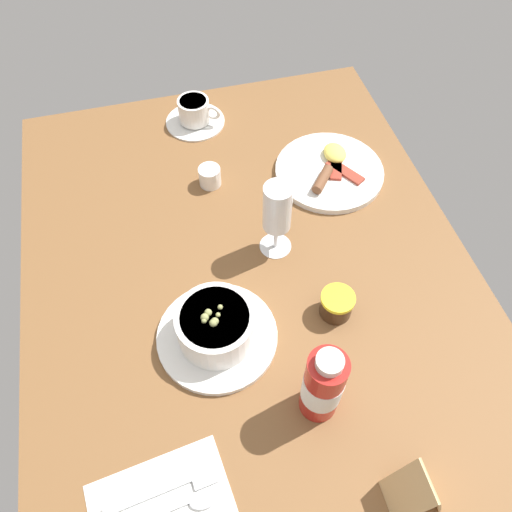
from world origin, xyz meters
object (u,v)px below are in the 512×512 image
(porridge_bowl, at_px, (216,328))
(wine_glass, at_px, (277,211))
(cutlery_setting, at_px, (163,500))
(coffee_cup, at_px, (195,113))
(creamer_jug, at_px, (210,176))
(sauce_bottle_red, at_px, (323,386))
(breakfast_plate, at_px, (330,170))
(menu_card, at_px, (419,489))
(jam_jar, at_px, (337,304))

(porridge_bowl, bearing_deg, wine_glass, 137.44)
(cutlery_setting, bearing_deg, wine_glass, 144.74)
(porridge_bowl, bearing_deg, coffee_cup, 173.13)
(creamer_jug, height_order, sauce_bottle_red, sauce_bottle_red)
(cutlery_setting, xyz_separation_m, coffee_cup, (-0.79, 0.20, 0.02))
(breakfast_plate, distance_m, menu_card, 0.65)
(cutlery_setting, height_order, coffee_cup, coffee_cup)
(wine_glass, relative_size, breakfast_plate, 0.71)
(jam_jar, bearing_deg, porridge_bowl, -90.48)
(sauce_bottle_red, relative_size, breakfast_plate, 0.74)
(coffee_cup, relative_size, jam_jar, 2.31)
(coffee_cup, height_order, creamer_jug, coffee_cup)
(sauce_bottle_red, bearing_deg, creamer_jug, -172.47)
(wine_glass, bearing_deg, cutlery_setting, -35.26)
(coffee_cup, bearing_deg, breakfast_plate, 46.51)
(coffee_cup, height_order, jam_jar, coffee_cup)
(jam_jar, distance_m, breakfast_plate, 0.34)
(wine_glass, xyz_separation_m, menu_card, (0.48, 0.06, -0.05))
(cutlery_setting, xyz_separation_m, menu_card, (0.08, 0.34, 0.05))
(coffee_cup, bearing_deg, wine_glass, 11.76)
(porridge_bowl, bearing_deg, jam_jar, 89.52)
(porridge_bowl, height_order, coffee_cup, porridge_bowl)
(creamer_jug, height_order, wine_glass, wine_glass)
(cutlery_setting, height_order, creamer_jug, creamer_jug)
(wine_glass, bearing_deg, porridge_bowl, -42.56)
(cutlery_setting, xyz_separation_m, wine_glass, (-0.40, 0.28, 0.10))
(wine_glass, xyz_separation_m, sauce_bottle_red, (0.32, -0.02, -0.03))
(creamer_jug, relative_size, breakfast_plate, 0.24)
(coffee_cup, relative_size, breakfast_plate, 0.59)
(creamer_jug, distance_m, menu_card, 0.69)
(cutlery_setting, distance_m, wine_glass, 0.50)
(creamer_jug, bearing_deg, porridge_bowl, -9.84)
(creamer_jug, distance_m, jam_jar, 0.39)
(jam_jar, relative_size, menu_card, 0.57)
(wine_glass, bearing_deg, menu_card, 7.69)
(coffee_cup, xyz_separation_m, jam_jar, (0.56, 0.15, -0.00))
(jam_jar, xyz_separation_m, breakfast_plate, (-0.33, 0.10, -0.02))
(cutlery_setting, xyz_separation_m, sauce_bottle_red, (-0.08, 0.26, 0.08))
(porridge_bowl, distance_m, menu_card, 0.38)
(porridge_bowl, height_order, creamer_jug, porridge_bowl)
(creamer_jug, bearing_deg, jam_jar, 22.80)
(breakfast_plate, bearing_deg, coffee_cup, -133.49)
(cutlery_setting, bearing_deg, menu_card, 76.38)
(creamer_jug, xyz_separation_m, wine_glass, (0.20, 0.09, 0.08))
(wine_glass, xyz_separation_m, jam_jar, (0.17, 0.06, -0.08))
(breakfast_plate, xyz_separation_m, menu_card, (0.64, -0.10, 0.04))
(wine_glass, height_order, sauce_bottle_red, sauce_bottle_red)
(coffee_cup, relative_size, menu_card, 1.31)
(wine_glass, relative_size, menu_card, 1.56)
(porridge_bowl, relative_size, wine_glass, 1.26)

